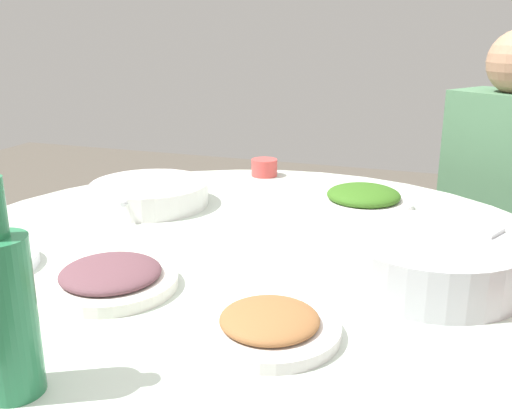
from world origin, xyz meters
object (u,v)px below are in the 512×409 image
at_px(soup_bowl, 150,194).
at_px(stool_for_diner_left, 485,337).
at_px(dish_eggplant, 111,277).
at_px(tea_cup_near, 264,168).
at_px(dish_greens, 363,199).
at_px(dish_stirfry, 270,325).
at_px(diner_left, 506,180).
at_px(round_dining_table, 247,286).
at_px(green_bottle, 6,311).
at_px(rice_bowl, 432,259).

xyz_separation_m(soup_bowl, stool_for_diner_left, (0.61, -0.88, -0.57)).
relative_size(dish_eggplant, stool_for_diner_left, 0.52).
relative_size(tea_cup_near, stool_for_diner_left, 0.18).
bearing_deg(dish_eggplant, soup_bowl, 21.47).
height_order(dish_greens, dish_stirfry, dish_greens).
xyz_separation_m(dish_stirfry, tea_cup_near, (0.90, 0.31, 0.01)).
bearing_deg(diner_left, dish_eggplant, 146.72).
xyz_separation_m(round_dining_table, tea_cup_near, (0.59, 0.16, 0.11)).
relative_size(dish_greens, tea_cup_near, 3.04).
distance_m(dish_stirfry, stool_for_diner_left, 1.32).
distance_m(round_dining_table, green_bottle, 0.59).
relative_size(round_dining_table, green_bottle, 4.98).
xyz_separation_m(round_dining_table, dish_stirfry, (-0.31, -0.15, 0.10)).
bearing_deg(dish_eggplant, green_bottle, -169.66).
relative_size(rice_bowl, dish_eggplant, 1.35).
relative_size(dish_stirfry, tea_cup_near, 2.67).
height_order(dish_eggplant, dish_greens, dish_greens).
xyz_separation_m(tea_cup_near, diner_left, (0.22, -0.70, -0.03)).
bearing_deg(soup_bowl, stool_for_diner_left, -55.38).
bearing_deg(rice_bowl, tea_cup_near, 39.54).
relative_size(dish_stirfry, green_bottle, 0.76).
height_order(rice_bowl, tea_cup_near, rice_bowl).
xyz_separation_m(round_dining_table, green_bottle, (-0.55, 0.11, 0.19)).
bearing_deg(green_bottle, rice_bowl, -43.08).
relative_size(round_dining_table, stool_for_diner_left, 3.12).
height_order(soup_bowl, stool_for_diner_left, soup_bowl).
bearing_deg(round_dining_table, dish_stirfry, -154.17).
relative_size(dish_eggplant, tea_cup_near, 2.93).
bearing_deg(round_dining_table, green_bottle, 169.10).
height_order(tea_cup_near, diner_left, diner_left).
distance_m(round_dining_table, tea_cup_near, 0.62).
distance_m(round_dining_table, soup_bowl, 0.41).
relative_size(soup_bowl, stool_for_diner_left, 0.74).
bearing_deg(dish_eggplant, dish_stirfry, -101.45).
xyz_separation_m(round_dining_table, diner_left, (0.81, -0.54, 0.07)).
bearing_deg(soup_bowl, rice_bowl, -109.71).
xyz_separation_m(dish_greens, stool_for_diner_left, (0.46, -0.36, -0.57)).
bearing_deg(diner_left, dish_greens, 142.08).
bearing_deg(stool_for_diner_left, green_bottle, 154.68).
bearing_deg(soup_bowl, tea_cup_near, -25.23).
bearing_deg(diner_left, round_dining_table, 146.52).
bearing_deg(dish_greens, diner_left, -37.92).
height_order(rice_bowl, green_bottle, green_bottle).
height_order(green_bottle, diner_left, diner_left).
height_order(dish_greens, green_bottle, green_bottle).
relative_size(rice_bowl, stool_for_diner_left, 0.71).
distance_m(stool_for_diner_left, diner_left, 0.54).
height_order(dish_stirfry, diner_left, diner_left).
bearing_deg(green_bottle, stool_for_diner_left, -25.32).
distance_m(rice_bowl, stool_for_diner_left, 1.06).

